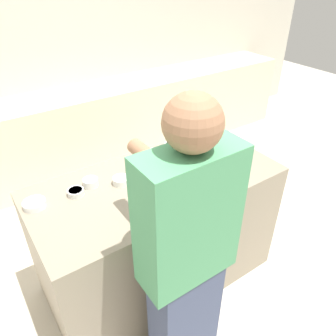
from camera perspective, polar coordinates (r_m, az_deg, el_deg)
name	(u,v)px	position (r m, az deg, el deg)	size (l,w,h in m)	color
ground_plane	(159,274)	(2.76, -1.54, -17.96)	(12.00, 12.00, 0.00)	beige
wall_back	(44,52)	(3.86, -20.85, 18.39)	(8.00, 0.05, 2.60)	beige
back_cabinet_block	(68,135)	(3.84, -17.01, 5.44)	(6.00, 0.60, 0.91)	beige
kitchen_island	(158,232)	(2.42, -1.70, -11.06)	(1.64, 0.80, 0.93)	gray
baking_tray	(189,179)	(2.13, 3.71, -1.99)	(0.43, 0.29, 0.01)	#B2B2BC
gingerbread_house	(190,164)	(2.06, 3.84, 0.73)	(0.20, 0.14, 0.29)	brown
decorative_tree	(209,142)	(2.29, 7.18, 4.57)	(0.16, 0.16, 0.28)	#DBD675
candy_bowl_far_left	(34,204)	(2.05, -22.24, -5.81)	(0.13, 0.13, 0.04)	white
candy_bowl_near_tray_right	(154,153)	(2.37, -2.37, 2.64)	(0.09, 0.09, 0.05)	silver
candy_bowl_center_rear	(91,182)	(2.11, -13.34, -2.43)	(0.09, 0.09, 0.05)	white
candy_bowl_far_right	(121,180)	(2.10, -8.21, -2.14)	(0.10, 0.10, 0.05)	white
candy_bowl_behind_tray	(173,146)	(2.45, 0.87, 3.85)	(0.12, 0.12, 0.05)	white
candy_bowl_front_corner	(76,192)	(2.06, -15.77, -4.05)	(0.10, 0.10, 0.04)	silver
mug	(183,136)	(2.56, 2.62, 5.57)	(0.07, 0.07, 0.09)	white
person	(186,262)	(1.64, 3.14, -15.99)	(0.46, 0.58, 1.76)	#424C6B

